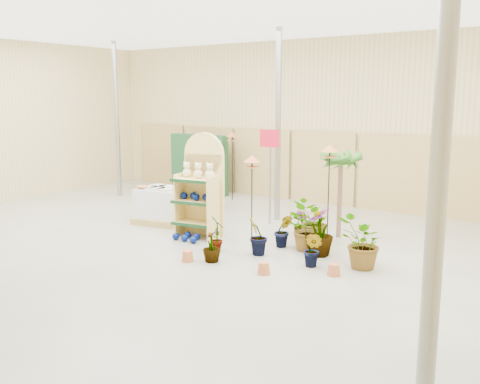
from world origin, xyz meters
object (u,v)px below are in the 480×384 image
object	(u,v)px
bird_table_front	(252,162)
potted_plant_2	(304,229)
display_shelf	(201,189)
pallet_stack	(162,205)

from	to	relation	value
bird_table_front	potted_plant_2	size ratio (longest dim) A/B	2.10
display_shelf	potted_plant_2	size ratio (longest dim) A/B	2.57
potted_plant_2	display_shelf	bearing A→B (deg)	-173.34
potted_plant_2	bird_table_front	bearing A→B (deg)	-171.27
potted_plant_2	pallet_stack	bearing A→B (deg)	178.20
pallet_stack	bird_table_front	xyz separation A→B (m)	(2.72, -0.29, 1.25)
pallet_stack	potted_plant_2	distance (m)	3.83
pallet_stack	display_shelf	bearing A→B (deg)	-26.14
display_shelf	bird_table_front	world-z (taller)	display_shelf
display_shelf	potted_plant_2	world-z (taller)	display_shelf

